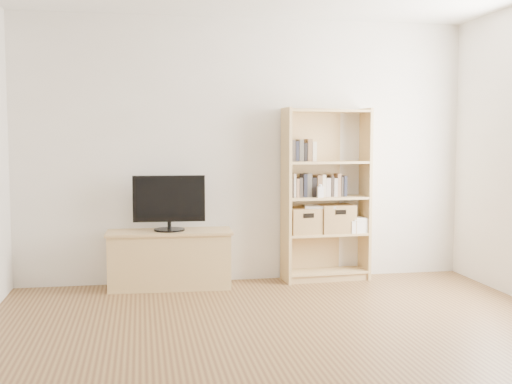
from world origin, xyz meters
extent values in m
cube|color=brown|center=(0.00, 0.00, 0.00)|extent=(4.50, 5.00, 0.01)
cube|color=silver|center=(0.00, 2.50, 1.30)|extent=(4.50, 0.02, 2.60)
cube|color=tan|center=(-0.78, 2.29, 0.26)|extent=(1.16, 0.48, 0.52)
cube|color=tan|center=(0.78, 2.35, 0.86)|extent=(0.88, 0.36, 1.72)
cube|color=black|center=(-0.78, 2.29, 0.81)|extent=(0.68, 0.08, 0.53)
cube|color=#342A22|center=(0.78, 2.37, 0.95)|extent=(0.85, 0.24, 0.22)
cube|color=#342A22|center=(0.59, 2.35, 1.29)|extent=(0.36, 0.15, 0.18)
cube|color=white|center=(0.70, 2.25, 0.90)|extent=(0.06, 0.04, 0.11)
cube|color=#946A43|center=(0.56, 2.33, 0.61)|extent=(0.33, 0.28, 0.25)
cube|color=#946A43|center=(0.89, 2.35, 0.62)|extent=(0.35, 0.29, 0.28)
cube|color=white|center=(0.71, 2.33, 0.74)|extent=(0.34, 0.26, 0.02)
cube|color=silver|center=(1.08, 2.36, 0.54)|extent=(0.24, 0.31, 0.13)
camera|label=1|loc=(-1.04, -3.81, 1.43)|focal=45.00mm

